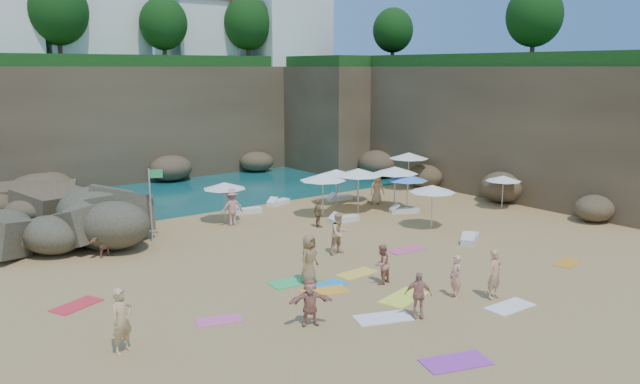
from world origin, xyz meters
TOP-DOWN VIEW (x-y plane):
  - ground at (0.00, 0.00)m, footprint 120.00×120.00m
  - seawater at (0.00, 30.00)m, footprint 120.00×120.00m
  - cliff_back at (2.00, 25.00)m, footprint 44.00×8.00m
  - cliff_right at (19.00, 8.00)m, footprint 8.00×30.00m
  - cliff_corner at (17.00, 20.00)m, footprint 10.00×12.00m
  - clifftop_buildings at (2.96, 25.79)m, footprint 28.48×9.48m
  - clifftop_trees at (4.78, 19.52)m, footprint 35.60×23.82m
  - rock_outcrop at (-9.27, 7.56)m, footprint 7.47×5.94m
  - flag_pole at (-5.15, 6.35)m, footprint 0.65×0.27m
  - parasol_0 at (-0.78, 7.54)m, footprint 2.24×2.24m
  - parasol_1 at (6.25, 5.08)m, footprint 2.62×2.62m
  - parasol_2 at (4.05, 5.46)m, footprint 2.51×2.51m
  - parasol_3 at (6.52, 7.40)m, footprint 2.22×2.22m
  - parasol_4 at (13.25, 8.17)m, footprint 2.60×2.60m
  - parasol_6 at (8.08, 7.28)m, footprint 2.15×2.15m
  - parasol_8 at (8.45, 4.48)m, footprint 2.59×2.59m
  - parasol_9 at (6.91, 0.20)m, footprint 2.33×2.33m
  - parasol_10 at (8.50, 3.52)m, footprint 2.25×2.25m
  - parasol_11 at (13.45, 0.83)m, footprint 2.02×2.02m
  - lounger_0 at (7.45, 8.23)m, footprint 1.63×0.67m
  - lounger_1 at (1.14, 8.67)m, footprint 1.81×1.02m
  - lounger_2 at (3.79, 9.44)m, footprint 1.71×1.07m
  - lounger_3 at (4.21, 3.88)m, footprint 1.73×0.63m
  - lounger_4 at (8.21, 3.44)m, footprint 1.69×1.16m
  - lounger_5 at (6.54, -2.59)m, footprint 1.80×1.39m
  - towel_1 at (-7.20, -3.81)m, footprint 1.60×1.11m
  - towel_2 at (-2.91, -3.76)m, footprint 1.84×1.30m
  - towel_4 at (-1.05, -5.93)m, footprint 2.14×1.45m
  - towel_5 at (-2.88, -6.84)m, footprint 2.02×1.48m
  - towel_6 at (-3.38, -10.31)m, footprint 2.06×1.47m
  - towel_7 at (-10.45, 0.26)m, footprint 1.86×1.44m
  - towel_8 at (-2.49, -3.35)m, footprint 1.71×1.03m
  - towel_9 at (3.17, -1.80)m, footprint 1.83×1.01m
  - towel_10 at (7.17, -7.15)m, footprint 1.62×1.10m
  - towel_11 at (-3.20, -2.24)m, footprint 1.96×1.09m
  - towel_12 at (-0.68, -2.95)m, footprint 1.70×0.93m
  - towel_13 at (1.22, -8.70)m, footprint 1.74×0.90m
  - person_stand_0 at (-10.43, -4.17)m, footprint 0.82×0.69m
  - person_stand_1 at (-0.67, -4.35)m, footprint 0.84×0.72m
  - person_stand_2 at (-0.83, 6.72)m, footprint 1.28×0.63m
  - person_stand_3 at (2.47, 3.74)m, footprint 0.49×0.90m
  - person_stand_4 at (8.53, 6.05)m, footprint 0.98×0.73m
  - person_stand_5 at (-7.81, 5.27)m, footprint 1.39×0.53m
  - person_stand_6 at (0.41, -6.99)m, footprint 0.52×0.65m
  - person_lie_1 at (-1.96, -7.47)m, footprint 1.61×1.73m
  - person_lie_2 at (-2.81, -2.67)m, footprint 1.48×2.02m
  - person_lie_3 at (-5.08, -5.85)m, footprint 1.88×1.93m
  - person_lie_4 at (1.41, -7.88)m, footprint 0.74×1.78m
  - person_lie_5 at (0.41, -0.47)m, footprint 0.89×1.80m

SIDE VIEW (x-z plane):
  - ground at x=0.00m, z-range 0.00..0.00m
  - rock_outcrop at x=-9.27m, z-range -1.39..1.39m
  - seawater at x=0.00m, z-range 0.00..0.00m
  - towel_1 at x=-7.20m, z-range 0.00..0.03m
  - towel_10 at x=7.17m, z-range 0.00..0.03m
  - towel_8 at x=-2.49m, z-range 0.00..0.03m
  - towel_12 at x=-0.68m, z-range 0.00..0.03m
  - towel_7 at x=-10.45m, z-range 0.00..0.03m
  - towel_2 at x=-2.91m, z-range 0.00..0.03m
  - towel_13 at x=1.22m, z-range 0.00..0.03m
  - towel_9 at x=3.17m, z-range 0.00..0.03m
  - towel_5 at x=-2.88m, z-range 0.00..0.03m
  - towel_6 at x=-3.38m, z-range 0.00..0.03m
  - towel_11 at x=-3.20m, z-range 0.00..0.03m
  - towel_4 at x=-1.05m, z-range 0.00..0.03m
  - lounger_0 at x=7.45m, z-range 0.00..0.25m
  - lounger_4 at x=8.21m, z-range 0.00..0.25m
  - lounger_2 at x=3.79m, z-range 0.00..0.25m
  - lounger_3 at x=4.21m, z-range 0.00..0.27m
  - lounger_1 at x=1.14m, z-range 0.00..0.27m
  - lounger_5 at x=6.54m, z-range 0.00..0.27m
  - person_lie_1 at x=-1.96m, z-range 0.00..0.37m
  - person_lie_3 at x=-5.08m, z-range 0.00..0.40m
  - person_lie_4 at x=1.41m, z-range 0.00..0.42m
  - person_lie_2 at x=-2.81m, z-range 0.00..0.49m
  - person_lie_5 at x=0.41m, z-range 0.00..0.68m
  - person_stand_3 at x=2.47m, z-range 0.00..1.45m
  - person_stand_5 at x=-7.81m, z-range 0.00..1.47m
  - person_stand_1 at x=-0.67m, z-range 0.00..1.51m
  - person_stand_6 at x=0.41m, z-range 0.00..1.55m
  - person_stand_4 at x=8.53m, z-range 0.00..1.79m
  - person_stand_2 at x=-0.83m, z-range 0.00..1.91m
  - person_stand_0 at x=-10.43m, z-range 0.00..1.92m
  - parasol_11 at x=13.45m, z-range 0.80..2.71m
  - parasol_6 at x=8.08m, z-range 0.85..2.89m
  - parasol_3 at x=6.52m, z-range 0.88..2.97m
  - parasol_0 at x=-0.78m, z-range 0.89..3.01m
  - parasol_10 at x=8.50m, z-range 0.89..3.01m
  - parasol_9 at x=6.91m, z-range 0.92..3.13m
  - parasol_2 at x=4.05m, z-range 0.99..3.37m
  - flag_pole at x=-5.15m, z-range 0.48..3.91m
  - parasol_8 at x=8.45m, z-range 1.02..3.47m
  - parasol_4 at x=13.25m, z-range 1.03..3.48m
  - parasol_1 at x=6.25m, z-range 1.03..3.51m
  - cliff_back at x=2.00m, z-range 0.00..8.00m
  - cliff_right at x=19.00m, z-range 0.00..8.00m
  - cliff_corner at x=17.00m, z-range 0.00..8.00m
  - clifftop_buildings at x=2.96m, z-range 7.74..14.74m
  - clifftop_trees at x=4.78m, z-range 9.06..13.46m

